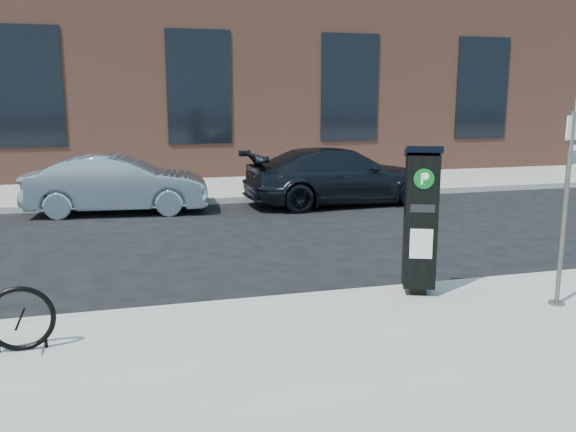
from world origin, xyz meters
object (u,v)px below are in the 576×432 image
object	(u,v)px
car_silver	(118,184)
parking_kiosk	(421,219)
sign_pole	(565,211)
bike_rack	(20,319)
car_dark	(340,176)

from	to	relation	value
car_silver	parking_kiosk	bearing A→B (deg)	-147.34
sign_pole	bike_rack	size ratio (longest dim) A/B	3.45
parking_kiosk	car_dark	size ratio (longest dim) A/B	0.40
parking_kiosk	car_silver	size ratio (longest dim) A/B	0.47
bike_rack	car_silver	size ratio (longest dim) A/B	0.17
parking_kiosk	sign_pole	world-z (taller)	sign_pole
parking_kiosk	car_silver	xyz separation A→B (m)	(-3.86, 7.75, -0.48)
bike_rack	car_silver	distance (m)	8.43
parking_kiosk	bike_rack	distance (m)	4.92
bike_rack	car_dark	world-z (taller)	car_dark
sign_pole	car_silver	distance (m)	10.17
parking_kiosk	car_dark	distance (m)	7.69
bike_rack	car_dark	size ratio (longest dim) A/B	0.14
parking_kiosk	bike_rack	size ratio (longest dim) A/B	2.83
sign_pole	bike_rack	bearing A→B (deg)	160.08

